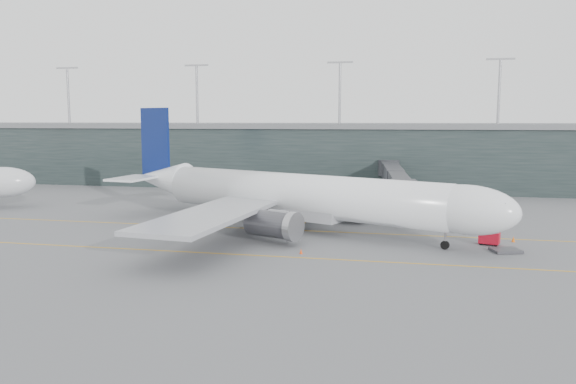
# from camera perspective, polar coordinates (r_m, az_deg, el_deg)

# --- Properties ---
(ground) EXTENTS (320.00, 320.00, 0.00)m
(ground) POSITION_cam_1_polar(r_m,az_deg,el_deg) (87.31, -1.79, -3.28)
(ground) COLOR #5D5D62
(ground) RESTS_ON ground
(taxiline_a) EXTENTS (160.00, 0.25, 0.02)m
(taxiline_a) POSITION_cam_1_polar(r_m,az_deg,el_deg) (83.49, -2.44, -3.77)
(taxiline_a) COLOR orange
(taxiline_a) RESTS_ON ground
(taxiline_b) EXTENTS (160.00, 0.25, 0.02)m
(taxiline_b) POSITION_cam_1_polar(r_m,az_deg,el_deg) (68.46, -5.75, -6.30)
(taxiline_b) COLOR orange
(taxiline_b) RESTS_ON ground
(taxiline_lead_main) EXTENTS (0.25, 60.00, 0.02)m
(taxiline_lead_main) POSITION_cam_1_polar(r_m,az_deg,el_deg) (105.73, 3.40, -1.41)
(taxiline_lead_main) COLOR orange
(taxiline_lead_main) RESTS_ON ground
(terminal) EXTENTS (240.00, 36.00, 29.00)m
(terminal) POSITION_cam_1_polar(r_m,az_deg,el_deg) (143.07, 3.68, 3.95)
(terminal) COLOR #1D2727
(terminal) RESTS_ON ground
(main_aircraft) EXTENTS (62.03, 57.29, 18.14)m
(main_aircraft) POSITION_cam_1_polar(r_m,az_deg,el_deg) (81.96, 0.84, -0.38)
(main_aircraft) COLOR white
(main_aircraft) RESTS_ON ground
(jet_bridge) EXTENTS (7.87, 48.62, 7.40)m
(jet_bridge) POSITION_cam_1_polar(r_m,az_deg,el_deg) (109.68, 10.89, 1.70)
(jet_bridge) COLOR #2F3035
(jet_bridge) RESTS_ON ground
(gse_cart) EXTENTS (2.87, 2.27, 1.71)m
(gse_cart) POSITION_cam_1_polar(r_m,az_deg,el_deg) (77.39, 19.78, -4.39)
(gse_cart) COLOR red
(gse_cart) RESTS_ON ground
(baggage_dolly) EXTENTS (3.92, 3.48, 0.33)m
(baggage_dolly) POSITION_cam_1_polar(r_m,az_deg,el_deg) (74.22, 21.25, -5.55)
(baggage_dolly) COLOR #39393E
(baggage_dolly) RESTS_ON ground
(uld_a) EXTENTS (2.32, 1.88, 2.07)m
(uld_a) POSITION_cam_1_polar(r_m,az_deg,el_deg) (98.46, -3.22, -1.43)
(uld_a) COLOR #3D3E43
(uld_a) RESTS_ON ground
(uld_b) EXTENTS (1.92, 1.56, 1.69)m
(uld_b) POSITION_cam_1_polar(r_m,az_deg,el_deg) (99.25, -1.50, -1.47)
(uld_b) COLOR #3D3E43
(uld_b) RESTS_ON ground
(uld_c) EXTENTS (2.72, 2.48, 2.02)m
(uld_c) POSITION_cam_1_polar(r_m,az_deg,el_deg) (96.83, 0.13, -1.58)
(uld_c) COLOR #3D3E43
(uld_c) RESTS_ON ground
(cone_nose) EXTENTS (0.47, 0.47, 0.75)m
(cone_nose) POSITION_cam_1_polar(r_m,az_deg,el_deg) (80.47, 21.92, -4.47)
(cone_nose) COLOR orange
(cone_nose) RESTS_ON ground
(cone_wing_stbd) EXTENTS (0.39, 0.39, 0.63)m
(cone_wing_stbd) POSITION_cam_1_polar(r_m,az_deg,el_deg) (68.24, 1.33, -6.04)
(cone_wing_stbd) COLOR #F6430D
(cone_wing_stbd) RESTS_ON ground
(cone_wing_port) EXTENTS (0.39, 0.39, 0.62)m
(cone_wing_port) POSITION_cam_1_polar(r_m,az_deg,el_deg) (96.13, 5.21, -2.13)
(cone_wing_port) COLOR #D5640B
(cone_wing_port) RESTS_ON ground
(cone_tail) EXTENTS (0.39, 0.39, 0.63)m
(cone_tail) POSITION_cam_1_polar(r_m,az_deg,el_deg) (79.08, -10.71, -4.30)
(cone_tail) COLOR #D3430B
(cone_tail) RESTS_ON ground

